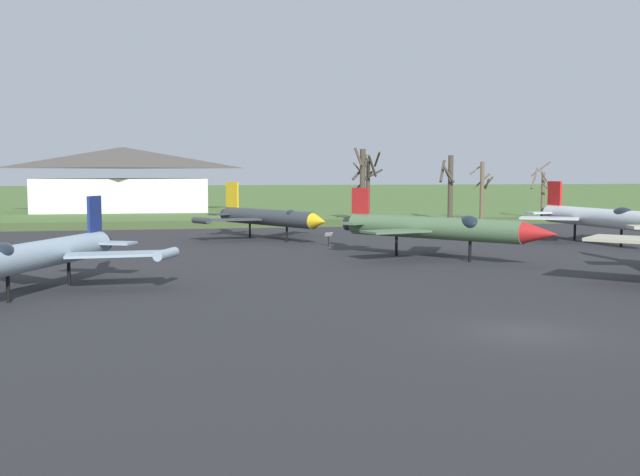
{
  "coord_description": "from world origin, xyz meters",
  "views": [
    {
      "loc": [
        -11.59,
        -22.98,
        5.46
      ],
      "look_at": [
        -3.84,
        16.38,
        1.91
      ],
      "focal_mm": 41.58,
      "sensor_mm": 36.0,
      "label": 1
    }
  ],
  "objects_px": {
    "jet_fighter_front_right": "(269,217)",
    "info_placard_front_right": "(329,238)",
    "jet_fighter_rear_right": "(440,228)",
    "visitor_building": "(123,179)",
    "jet_fighter_front_left": "(37,255)",
    "jet_fighter_rear_left": "(599,217)"
  },
  "relations": [
    {
      "from": "jet_fighter_rear_left",
      "to": "jet_fighter_rear_right",
      "type": "distance_m",
      "value": 17.07
    },
    {
      "from": "info_placard_front_right",
      "to": "jet_fighter_rear_right",
      "type": "bearing_deg",
      "value": -61.5
    },
    {
      "from": "jet_fighter_front_left",
      "to": "info_placard_front_right",
      "type": "xyz_separation_m",
      "value": [
        17.14,
        18.63,
        -1.16
      ]
    },
    {
      "from": "jet_fighter_rear_right",
      "to": "visitor_building",
      "type": "xyz_separation_m",
      "value": [
        -23.29,
        65.01,
        2.47
      ]
    },
    {
      "from": "jet_fighter_front_left",
      "to": "jet_fighter_rear_right",
      "type": "xyz_separation_m",
      "value": [
        22.26,
        9.19,
        0.21
      ]
    },
    {
      "from": "jet_fighter_front_left",
      "to": "jet_fighter_front_right",
      "type": "bearing_deg",
      "value": 61.39
    },
    {
      "from": "jet_fighter_front_right",
      "to": "info_placard_front_right",
      "type": "bearing_deg",
      "value": -58.94
    },
    {
      "from": "visitor_building",
      "to": "jet_fighter_rear_right",
      "type": "bearing_deg",
      "value": -70.29
    },
    {
      "from": "jet_fighter_rear_right",
      "to": "jet_fighter_front_left",
      "type": "bearing_deg",
      "value": -157.58
    },
    {
      "from": "jet_fighter_front_right",
      "to": "jet_fighter_rear_right",
      "type": "relative_size",
      "value": 0.98
    },
    {
      "from": "jet_fighter_front_right",
      "to": "jet_fighter_rear_right",
      "type": "bearing_deg",
      "value": -60.48
    },
    {
      "from": "jet_fighter_front_left",
      "to": "info_placard_front_right",
      "type": "bearing_deg",
      "value": 47.38
    },
    {
      "from": "jet_fighter_front_left",
      "to": "jet_fighter_front_right",
      "type": "relative_size",
      "value": 1.03
    },
    {
      "from": "jet_fighter_front_right",
      "to": "info_placard_front_right",
      "type": "height_order",
      "value": "jet_fighter_front_right"
    },
    {
      "from": "info_placard_front_right",
      "to": "visitor_building",
      "type": "bearing_deg",
      "value": 108.1
    },
    {
      "from": "visitor_building",
      "to": "jet_fighter_front_left",
      "type": "bearing_deg",
      "value": -89.21
    },
    {
      "from": "info_placard_front_right",
      "to": "jet_fighter_rear_left",
      "type": "distance_m",
      "value": 20.73
    },
    {
      "from": "jet_fighter_front_left",
      "to": "jet_fighter_rear_right",
      "type": "distance_m",
      "value": 24.08
    },
    {
      "from": "info_placard_front_right",
      "to": "jet_fighter_rear_left",
      "type": "bearing_deg",
      "value": -6.01
    },
    {
      "from": "jet_fighter_front_right",
      "to": "jet_fighter_rear_right",
      "type": "distance_m",
      "value": 17.83
    },
    {
      "from": "jet_fighter_front_left",
      "to": "jet_fighter_rear_left",
      "type": "height_order",
      "value": "jet_fighter_rear_left"
    },
    {
      "from": "info_placard_front_right",
      "to": "jet_fighter_rear_right",
      "type": "relative_size",
      "value": 0.08
    }
  ]
}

